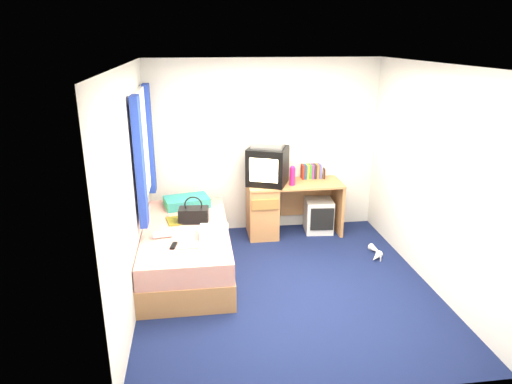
{
  "coord_description": "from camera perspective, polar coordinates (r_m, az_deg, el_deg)",
  "views": [
    {
      "loc": [
        -0.94,
        -4.43,
        2.65
      ],
      "look_at": [
        -0.25,
        0.7,
        0.89
      ],
      "focal_mm": 32.0,
      "sensor_mm": 36.0,
      "label": 1
    }
  ],
  "objects": [
    {
      "name": "picture_frame",
      "position": [
        6.53,
        8.5,
        2.32
      ],
      "size": [
        0.04,
        0.12,
        0.14
      ],
      "primitive_type": "cube",
      "rotation": [
        0.0,
        0.0,
        -0.14
      ],
      "color": "black",
      "rests_on": "desk"
    },
    {
      "name": "bed",
      "position": [
        5.51,
        -8.65,
        -7.03
      ],
      "size": [
        1.01,
        2.0,
        0.54
      ],
      "color": "#B87F4C",
      "rests_on": "ground"
    },
    {
      "name": "aerosol_can",
      "position": [
        6.3,
        3.41,
        1.98
      ],
      "size": [
        0.05,
        0.05,
        0.16
      ],
      "primitive_type": "cylinder",
      "rotation": [
        0.0,
        0.0,
        -0.2
      ],
      "color": "silver",
      "rests_on": "desk"
    },
    {
      "name": "desk",
      "position": [
        6.37,
        2.32,
        -1.84
      ],
      "size": [
        1.3,
        0.55,
        0.75
      ],
      "color": "#B87F4C",
      "rests_on": "ground"
    },
    {
      "name": "ground",
      "position": [
        5.25,
        3.77,
        -11.58
      ],
      "size": [
        3.4,
        3.4,
        0.0
      ],
      "primitive_type": "plane",
      "color": "#0C1438",
      "rests_on": "ground"
    },
    {
      "name": "towel",
      "position": [
        5.12,
        -5.28,
        -4.98
      ],
      "size": [
        0.34,
        0.29,
        0.1
      ],
      "primitive_type": "cube",
      "rotation": [
        0.0,
        0.0,
        -0.09
      ],
      "color": "silver",
      "rests_on": "bed"
    },
    {
      "name": "water_bottle",
      "position": [
        5.18,
        -11.62,
        -5.25
      ],
      "size": [
        0.21,
        0.1,
        0.07
      ],
      "primitive_type": "cylinder",
      "rotation": [
        0.0,
        1.57,
        0.15
      ],
      "color": "silver",
      "rests_on": "bed"
    },
    {
      "name": "pillow",
      "position": [
        6.05,
        -8.65,
        -1.21
      ],
      "size": [
        0.63,
        0.48,
        0.12
      ],
      "primitive_type": "cube",
      "rotation": [
        0.0,
        0.0,
        0.23
      ],
      "color": "#17579A",
      "rests_on": "bed"
    },
    {
      "name": "remote_control",
      "position": [
        4.95,
        -10.26,
        -6.61
      ],
      "size": [
        0.08,
        0.17,
        0.02
      ],
      "primitive_type": "cube",
      "rotation": [
        0.0,
        0.0,
        -0.19
      ],
      "color": "black",
      "rests_on": "bed"
    },
    {
      "name": "crt_tv",
      "position": [
        6.17,
        1.47,
        3.29
      ],
      "size": [
        0.64,
        0.62,
        0.5
      ],
      "rotation": [
        0.0,
        0.0,
        -0.39
      ],
      "color": "black",
      "rests_on": "desk"
    },
    {
      "name": "pink_water_bottle",
      "position": [
        6.15,
        4.57,
        1.93
      ],
      "size": [
        0.09,
        0.09,
        0.24
      ],
      "primitive_type": "cylinder",
      "rotation": [
        0.0,
        0.0,
        0.26
      ],
      "color": "#C51B67",
      "rests_on": "desk"
    },
    {
      "name": "room_shell",
      "position": [
        4.68,
        4.15,
        3.92
      ],
      "size": [
        3.4,
        3.4,
        3.4
      ],
      "color": "white",
      "rests_on": "ground"
    },
    {
      "name": "colour_swatch_fan",
      "position": [
        4.89,
        -8.46,
        -6.89
      ],
      "size": [
        0.22,
        0.07,
        0.01
      ],
      "primitive_type": "cube",
      "rotation": [
        0.0,
        0.0,
        -0.06
      ],
      "color": "yellow",
      "rests_on": "bed"
    },
    {
      "name": "vcr",
      "position": [
        6.1,
        1.5,
        5.94
      ],
      "size": [
        0.49,
        0.42,
        0.08
      ],
      "primitive_type": "cube",
      "rotation": [
        0.0,
        0.0,
        -0.35
      ],
      "color": "#AAAAAC",
      "rests_on": "crt_tv"
    },
    {
      "name": "storage_cube",
      "position": [
        6.57,
        7.8,
        -2.92
      ],
      "size": [
        0.41,
        0.41,
        0.47
      ],
      "primitive_type": "cube",
      "rotation": [
        0.0,
        0.0,
        -0.08
      ],
      "color": "silver",
      "rests_on": "ground"
    },
    {
      "name": "book_row",
      "position": [
        6.49,
        6.89,
        2.58
      ],
      "size": [
        0.27,
        0.13,
        0.2
      ],
      "color": "maroon",
      "rests_on": "desk"
    },
    {
      "name": "window_assembly",
      "position": [
        5.5,
        -13.89,
        5.31
      ],
      "size": [
        0.11,
        1.42,
        1.4
      ],
      "color": "silver",
      "rests_on": "room_shell"
    },
    {
      "name": "handbag",
      "position": [
        5.52,
        -7.79,
        -2.79
      ],
      "size": [
        0.37,
        0.23,
        0.32
      ],
      "rotation": [
        0.0,
        0.0,
        -0.1
      ],
      "color": "black",
      "rests_on": "bed"
    },
    {
      "name": "magazine",
      "position": [
        5.6,
        -9.98,
        -3.56
      ],
      "size": [
        0.26,
        0.32,
        0.01
      ],
      "primitive_type": "cube",
      "rotation": [
        0.0,
        0.0,
        0.2
      ],
      "color": "gold",
      "rests_on": "bed"
    },
    {
      "name": "white_heels",
      "position": [
        6.05,
        14.77,
        -7.43
      ],
      "size": [
        0.25,
        0.42,
        0.09
      ],
      "color": "silver",
      "rests_on": "ground"
    }
  ]
}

